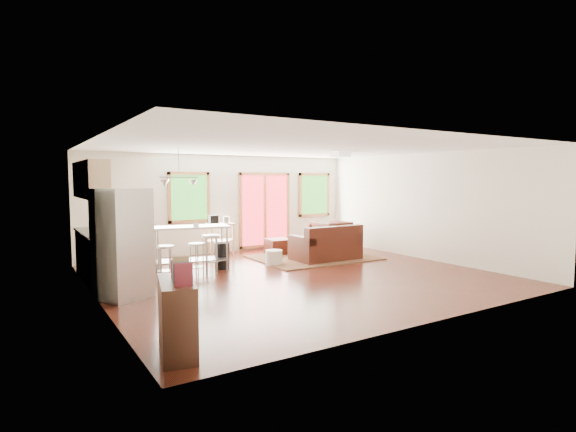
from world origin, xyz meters
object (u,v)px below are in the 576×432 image
ottoman (279,247)px  refrigerator (123,244)px  island (192,240)px  rug (314,257)px  kitchen_cart (219,228)px  armchair (330,234)px  coffee_table (321,240)px  loveseat (327,246)px

ottoman → refrigerator: 5.04m
ottoman → island: island is taller
rug → kitchen_cart: (-1.82, 1.65, 0.70)m
armchair → ottoman: 1.55m
coffee_table → refrigerator: size_ratio=0.62×
coffee_table → ottoman: size_ratio=1.85×
refrigerator → island: refrigerator is taller
island → loveseat: bearing=-6.5°
coffee_table → kitchen_cart: bearing=152.7°
island → armchair: bearing=10.4°
coffee_table → rug: bearing=-141.1°
armchair → kitchen_cart: kitchen_cart is taller
island → kitchen_cart: bearing=51.4°
refrigerator → kitchen_cart: bearing=21.2°
coffee_table → armchair: size_ratio=1.24×
rug → loveseat: size_ratio=1.77×
loveseat → refrigerator: 5.06m
coffee_table → island: size_ratio=0.69×
ottoman → refrigerator: size_ratio=0.34×
loveseat → coffee_table: loveseat is taller
loveseat → refrigerator: (-4.93, -1.03, 0.57)m
rug → ottoman: (-0.45, 0.94, 0.19)m
armchair → ottoman: (-1.52, 0.21, -0.25)m
loveseat → rug: bearing=101.7°
armchair → rug: bearing=29.9°
rug → kitchen_cart: size_ratio=2.74×
loveseat → coffee_table: (0.45, 0.86, 0.02)m
refrigerator → island: size_ratio=1.11×
loveseat → refrigerator: refrigerator is taller
refrigerator → island: 2.19m
armchair → refrigerator: 6.31m
coffee_table → armchair: 0.61m
loveseat → ottoman: bearing=111.3°
rug → armchair: bearing=34.3°
ottoman → kitchen_cart: 1.62m
coffee_table → ottoman: 1.12m
loveseat → ottoman: loveseat is taller
kitchen_cart → ottoman: bearing=-27.4°
armchair → island: size_ratio=0.56×
coffee_table → armchair: bearing=29.0°
rug → loveseat: (0.09, -0.42, 0.32)m
armchair → kitchen_cart: (-2.88, 0.92, 0.26)m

